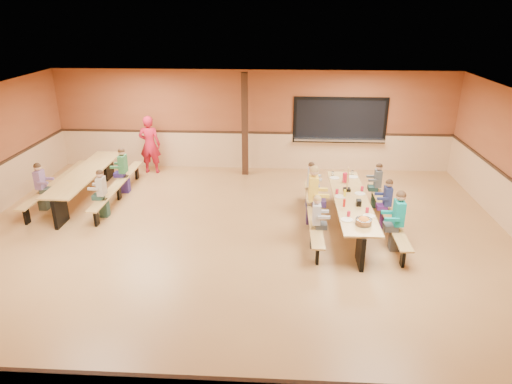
{
  "coord_description": "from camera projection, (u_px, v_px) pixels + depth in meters",
  "views": [
    {
      "loc": [
        0.87,
        -8.55,
        4.68
      ],
      "look_at": [
        0.37,
        0.13,
        1.15
      ],
      "focal_mm": 32.0,
      "sensor_mm": 36.0,
      "label": 1
    }
  ],
  "objects": [
    {
      "name": "ground",
      "position": [
        238.0,
        244.0,
        9.71
      ],
      "size": [
        12.0,
        12.0,
        0.0
      ],
      "primitive_type": "plane",
      "color": "#9F6C3C",
      "rests_on": "ground"
    },
    {
      "name": "room_envelope",
      "position": [
        238.0,
        214.0,
        9.45
      ],
      "size": [
        12.04,
        10.04,
        3.02
      ],
      "color": "brown",
      "rests_on": "ground"
    },
    {
      "name": "kitchen_pass_through",
      "position": [
        340.0,
        122.0,
        13.6
      ],
      "size": [
        2.78,
        0.28,
        1.38
      ],
      "color": "black",
      "rests_on": "ground"
    },
    {
      "name": "structural_post",
      "position": [
        245.0,
        125.0,
        13.23
      ],
      "size": [
        0.18,
        0.18,
        3.0
      ],
      "primitive_type": "cube",
      "color": "black",
      "rests_on": "ground"
    },
    {
      "name": "cafeteria_table_main",
      "position": [
        350.0,
        208.0,
        10.18
      ],
      "size": [
        1.91,
        3.7,
        0.74
      ],
      "color": "tan",
      "rests_on": "ground"
    },
    {
      "name": "cafeteria_table_second",
      "position": [
        86.0,
        180.0,
        11.82
      ],
      "size": [
        1.91,
        3.7,
        0.74
      ],
      "color": "tan",
      "rests_on": "ground"
    },
    {
      "name": "seated_child_white_left",
      "position": [
        316.0,
        222.0,
        9.37
      ],
      "size": [
        0.34,
        0.28,
        1.15
      ],
      "primitive_type": null,
      "color": "#B9B8BF",
      "rests_on": "ground"
    },
    {
      "name": "seated_adult_yellow",
      "position": [
        313.0,
        195.0,
        10.41
      ],
      "size": [
        0.45,
        0.37,
        1.37
      ],
      "primitive_type": null,
      "color": "yellow",
      "rests_on": "ground"
    },
    {
      "name": "seated_child_grey_left",
      "position": [
        311.0,
        185.0,
        11.36
      ],
      "size": [
        0.34,
        0.28,
        1.15
      ],
      "primitive_type": null,
      "color": "#B8B8B8",
      "rests_on": "ground"
    },
    {
      "name": "seated_child_teal_right",
      "position": [
        398.0,
        221.0,
        9.26
      ],
      "size": [
        0.41,
        0.33,
        1.29
      ],
      "primitive_type": null,
      "color": "#0C8884",
      "rests_on": "ground"
    },
    {
      "name": "seated_child_navy_right",
      "position": [
        387.0,
        204.0,
        10.24
      ],
      "size": [
        0.34,
        0.28,
        1.15
      ],
      "primitive_type": null,
      "color": "navy",
      "rests_on": "ground"
    },
    {
      "name": "seated_child_char_right",
      "position": [
        377.0,
        186.0,
        11.3
      ],
      "size": [
        0.34,
        0.27,
        1.14
      ],
      "primitive_type": null,
      "color": "#4B5054",
      "rests_on": "ground"
    },
    {
      "name": "seated_child_purple_sec",
      "position": [
        41.0,
        187.0,
        11.16
      ],
      "size": [
        0.36,
        0.29,
        1.19
      ],
      "primitive_type": null,
      "color": "slate",
      "rests_on": "ground"
    },
    {
      "name": "seated_child_green_sec",
      "position": [
        124.0,
        171.0,
        12.21
      ],
      "size": [
        0.38,
        0.31,
        1.23
      ],
      "primitive_type": null,
      "color": "#357B49",
      "rests_on": "ground"
    },
    {
      "name": "seated_child_tan_sec",
      "position": [
        102.0,
        194.0,
        10.78
      ],
      "size": [
        0.35,
        0.28,
        1.16
      ],
      "primitive_type": null,
      "color": "#AEA38D",
      "rests_on": "ground"
    },
    {
      "name": "standing_woman",
      "position": [
        150.0,
        145.0,
        13.59
      ],
      "size": [
        0.64,
        0.43,
        1.75
      ],
      "primitive_type": "imported",
      "rotation": [
        0.0,
        0.0,
        3.13
      ],
      "color": "#B3142A",
      "rests_on": "ground"
    },
    {
      "name": "punch_pitcher",
      "position": [
        346.0,
        178.0,
        11.03
      ],
      "size": [
        0.16,
        0.16,
        0.22
      ],
      "primitive_type": "cylinder",
      "color": "red",
      "rests_on": "cafeteria_table_main"
    },
    {
      "name": "chip_bowl",
      "position": [
        364.0,
        221.0,
        8.87
      ],
      "size": [
        0.32,
        0.32,
        0.15
      ],
      "primitive_type": null,
      "color": "orange",
      "rests_on": "cafeteria_table_main"
    },
    {
      "name": "napkin_dispenser",
      "position": [
        359.0,
        203.0,
        9.73
      ],
      "size": [
        0.1,
        0.14,
        0.13
      ],
      "primitive_type": "cube",
      "color": "black",
      "rests_on": "cafeteria_table_main"
    },
    {
      "name": "condiment_mustard",
      "position": [
        345.0,
        193.0,
        10.17
      ],
      "size": [
        0.06,
        0.06,
        0.17
      ],
      "primitive_type": "cylinder",
      "color": "yellow",
      "rests_on": "cafeteria_table_main"
    },
    {
      "name": "condiment_ketchup",
      "position": [
        344.0,
        203.0,
        9.67
      ],
      "size": [
        0.06,
        0.06,
        0.17
      ],
      "primitive_type": "cylinder",
      "color": "#B2140F",
      "rests_on": "cafeteria_table_main"
    },
    {
      "name": "table_paddle",
      "position": [
        347.0,
        185.0,
        10.49
      ],
      "size": [
        0.16,
        0.16,
        0.56
      ],
      "color": "black",
      "rests_on": "cafeteria_table_main"
    },
    {
      "name": "place_settings",
      "position": [
        351.0,
        196.0,
        10.07
      ],
      "size": [
        0.65,
        3.3,
        0.11
      ],
      "primitive_type": null,
      "color": "beige",
      "rests_on": "cafeteria_table_main"
    }
  ]
}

